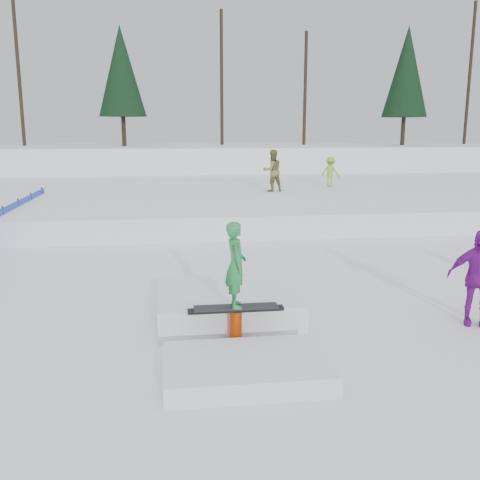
{
  "coord_description": "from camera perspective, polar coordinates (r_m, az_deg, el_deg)",
  "views": [
    {
      "loc": [
        -1.09,
        -9.75,
        3.57
      ],
      "look_at": [
        0.5,
        2.0,
        1.1
      ],
      "focal_mm": 40.0,
      "sensor_mm": 36.0,
      "label": 1
    }
  ],
  "objects": [
    {
      "name": "walker_olive",
      "position": [
        24.22,
        3.47,
        7.4
      ],
      "size": [
        1.05,
        0.91,
        1.86
      ],
      "primitive_type": "imported",
      "rotation": [
        0.0,
        0.0,
        3.39
      ],
      "color": "olive",
      "rests_on": "snow_midrise"
    },
    {
      "name": "spectator_purple",
      "position": [
        10.75,
        24.0,
        -3.68
      ],
      "size": [
        1.14,
        0.85,
        1.79
      ],
      "primitive_type": "imported",
      "rotation": [
        0.0,
        0.0,
        -0.45
      ],
      "color": "#7F1497",
      "rests_on": "ground"
    },
    {
      "name": "treeline",
      "position": [
        38.91,
        3.26,
        17.48
      ],
      "size": [
        40.24,
        4.22,
        10.5
      ],
      "color": "black",
      "rests_on": "snow_berm"
    },
    {
      "name": "jib_rail_feature",
      "position": [
        9.59,
        -0.88,
        -8.15
      ],
      "size": [
        2.6,
        4.4,
        2.11
      ],
      "color": "white",
      "rests_on": "ground"
    },
    {
      "name": "snow_berm",
      "position": [
        39.84,
        -6.18,
        8.3
      ],
      "size": [
        60.0,
        14.0,
        2.4
      ],
      "primitive_type": "cube",
      "color": "white",
      "rests_on": "ground"
    },
    {
      "name": "snow_midrise",
      "position": [
        25.97,
        -5.25,
        4.71
      ],
      "size": [
        50.0,
        18.0,
        0.8
      ],
      "primitive_type": "cube",
      "color": "white",
      "rests_on": "ground"
    },
    {
      "name": "walker_ygreen",
      "position": [
        26.41,
        9.62,
        7.17
      ],
      "size": [
        1.06,
        1.02,
        1.45
      ],
      "primitive_type": "imported",
      "rotation": [
        0.0,
        0.0,
        2.41
      ],
      "color": "#85C127",
      "rests_on": "snow_midrise"
    },
    {
      "name": "ground",
      "position": [
        10.44,
        -1.26,
        -8.23
      ],
      "size": [
        120.0,
        120.0,
        0.0
      ],
      "primitive_type": "plane",
      "color": "white"
    }
  ]
}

